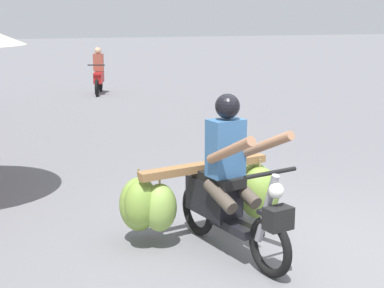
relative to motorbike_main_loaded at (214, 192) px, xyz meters
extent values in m
plane|color=slate|center=(0.52, -0.63, -0.52)|extent=(120.00, 120.00, 0.00)
torus|color=black|center=(0.11, -0.97, -0.24)|extent=(0.17, 0.57, 0.56)
torus|color=black|center=(-0.09, 0.21, -0.24)|extent=(0.17, 0.57, 0.56)
cube|color=black|center=(0.03, -0.48, -0.20)|extent=(0.33, 0.59, 0.08)
cube|color=black|center=(-0.04, -0.09, -0.02)|extent=(0.38, 0.68, 0.36)
cube|color=black|center=(-0.03, -0.16, 0.20)|extent=(0.36, 0.64, 0.10)
cylinder|color=gray|center=(0.10, -0.91, 0.10)|extent=(0.12, 0.29, 0.69)
cylinder|color=black|center=(0.11, -0.95, 0.44)|extent=(0.56, 0.13, 0.04)
sphere|color=silver|center=(0.12, -1.03, 0.30)|extent=(0.14, 0.14, 0.14)
cube|color=black|center=(0.13, -1.07, 0.06)|extent=(0.26, 0.20, 0.20)
cube|color=black|center=(0.11, -0.97, 0.06)|extent=(0.15, 0.29, 0.04)
cube|color=olive|center=(-0.07, 0.06, 0.26)|extent=(1.50, 0.35, 0.08)
cube|color=olive|center=(-0.10, 0.24, 0.23)|extent=(1.34, 0.31, 0.06)
ellipsoid|color=#8CAF4E|center=(0.61, 0.28, -0.07)|extent=(0.49, 0.46, 0.50)
cylinder|color=#998459|center=(0.61, 0.28, 0.21)|extent=(0.02, 0.02, 0.11)
ellipsoid|color=#7FA342|center=(-0.73, 0.23, -0.12)|extent=(0.42, 0.38, 0.57)
cylinder|color=#998459|center=(-0.73, 0.23, 0.20)|extent=(0.02, 0.02, 0.13)
ellipsoid|color=olive|center=(0.59, 0.09, -0.11)|extent=(0.46, 0.42, 0.58)
cylinder|color=#998459|center=(0.59, 0.09, 0.21)|extent=(0.02, 0.02, 0.12)
ellipsoid|color=olive|center=(-0.77, 0.04, -0.05)|extent=(0.39, 0.37, 0.49)
cylinder|color=#998459|center=(-0.77, 0.04, 0.22)|extent=(0.02, 0.02, 0.10)
ellipsoid|color=#88AC4B|center=(-0.59, -0.01, -0.09)|extent=(0.39, 0.36, 0.49)
cylinder|color=#998459|center=(-0.59, -0.01, 0.19)|extent=(0.02, 0.02, 0.14)
ellipsoid|color=#86AA49|center=(0.51, 0.44, -0.04)|extent=(0.43, 0.41, 0.45)
cylinder|color=#998459|center=(0.51, 0.44, 0.21)|extent=(0.02, 0.02, 0.11)
cube|color=#386699|center=(-0.01, -0.28, 0.53)|extent=(0.37, 0.27, 0.56)
sphere|color=black|center=(0.00, -0.30, 0.94)|extent=(0.24, 0.24, 0.24)
cylinder|color=#9E7051|center=(0.24, -0.59, 0.59)|extent=(0.26, 0.72, 0.39)
cylinder|color=#9E7051|center=(-0.14, -0.65, 0.59)|extent=(0.16, 0.72, 0.39)
cylinder|color=#4C4238|center=(0.15, -0.38, 0.10)|extent=(0.20, 0.45, 0.27)
cylinder|color=#4C4238|center=(-0.12, -0.42, 0.10)|extent=(0.20, 0.45, 0.27)
torus|color=black|center=(1.36, 11.32, -0.26)|extent=(0.25, 0.52, 0.52)
torus|color=black|center=(1.72, 12.36, -0.26)|extent=(0.25, 0.52, 0.52)
cube|color=red|center=(1.57, 11.94, -0.02)|extent=(0.52, 0.93, 0.32)
cylinder|color=black|center=(1.37, 11.37, 0.40)|extent=(0.48, 0.20, 0.04)
cube|color=#994738|center=(1.58, 11.96, 0.43)|extent=(0.35, 0.29, 0.52)
sphere|color=tan|center=(1.57, 11.94, 0.78)|extent=(0.20, 0.20, 0.20)
camera|label=1|loc=(-2.32, -5.08, 1.76)|focal=52.91mm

